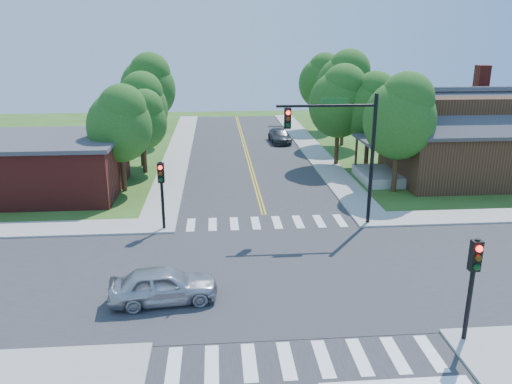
{
  "coord_description": "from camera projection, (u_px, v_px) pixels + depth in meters",
  "views": [
    {
      "loc": [
        -2.69,
        -19.76,
        10.02
      ],
      "look_at": [
        -0.67,
        5.11,
        2.2
      ],
      "focal_mm": 35.0,
      "sensor_mm": 36.0,
      "label": 1
    }
  ],
  "objects": [
    {
      "name": "tree_w_d",
      "position": [
        155.0,
        94.0,
        54.82
      ],
      "size": [
        3.5,
        3.33,
        5.96
      ],
      "color": "#382314",
      "rests_on": "ground"
    },
    {
      "name": "tree_bldg",
      "position": [
        143.0,
        118.0,
        37.05
      ],
      "size": [
        3.74,
        3.55,
        6.36
      ],
      "color": "#382314",
      "rests_on": "ground"
    },
    {
      "name": "tree_w_b",
      "position": [
        140.0,
        105.0,
        38.83
      ],
      "size": [
        4.41,
        4.19,
        7.5
      ],
      "color": "#382314",
      "rests_on": "ground"
    },
    {
      "name": "signal_pole_se",
      "position": [
        474.0,
        272.0,
        16.29
      ],
      "size": [
        0.34,
        0.42,
        3.8
      ],
      "color": "black",
      "rests_on": "ground"
    },
    {
      "name": "road_ns",
      "position": [
        280.0,
        273.0,
        21.99
      ],
      "size": [
        10.0,
        90.0,
        0.04
      ],
      "primitive_type": "cube",
      "color": "#2D2D30",
      "rests_on": "ground"
    },
    {
      "name": "crosswalk_south",
      "position": [
        305.0,
        359.0,
        16.09
      ],
      "size": [
        8.85,
        2.0,
        0.01
      ],
      "color": "white",
      "rests_on": "ground"
    },
    {
      "name": "tree_house",
      "position": [
        340.0,
        100.0,
        38.82
      ],
      "size": [
        4.74,
        4.51,
        8.06
      ],
      "color": "#382314",
      "rests_on": "ground"
    },
    {
      "name": "ground",
      "position": [
        280.0,
        274.0,
        22.0
      ],
      "size": [
        100.0,
        100.0,
        0.0
      ],
      "primitive_type": "plane",
      "color": "#335219",
      "rests_on": "ground"
    },
    {
      "name": "tree_e_d",
      "position": [
        322.0,
        80.0,
        53.94
      ],
      "size": [
        4.94,
        4.7,
        8.41
      ],
      "color": "#382314",
      "rests_on": "ground"
    },
    {
      "name": "crosswalk_north",
      "position": [
        266.0,
        223.0,
        27.88
      ],
      "size": [
        8.85,
        2.0,
        0.01
      ],
      "color": "white",
      "rests_on": "ground"
    },
    {
      "name": "tree_e_b",
      "position": [
        371.0,
        105.0,
        38.33
      ],
      "size": [
        4.44,
        4.22,
        7.54
      ],
      "color": "#382314",
      "rests_on": "ground"
    },
    {
      "name": "sidewalk_ne",
      "position": [
        459.0,
        172.0,
        38.24
      ],
      "size": [
        40.0,
        40.0,
        0.14
      ],
      "color": "#9E9B93",
      "rests_on": "ground"
    },
    {
      "name": "car_silver",
      "position": [
        163.0,
        286.0,
        19.43
      ],
      "size": [
        2.59,
        4.56,
        1.43
      ],
      "primitive_type": "imported",
      "rotation": [
        0.0,
        0.0,
        1.68
      ],
      "color": "#B9BBC1",
      "rests_on": "ground"
    },
    {
      "name": "building_nw",
      "position": [
        42.0,
        165.0,
        32.9
      ],
      "size": [
        10.4,
        8.4,
        3.73
      ],
      "color": "maroon",
      "rests_on": "ground"
    },
    {
      "name": "tree_w_c",
      "position": [
        148.0,
        85.0,
        46.11
      ],
      "size": [
        5.1,
        4.85,
        8.68
      ],
      "color": "#382314",
      "rests_on": "ground"
    },
    {
      "name": "road_ew",
      "position": [
        280.0,
        273.0,
        21.99
      ],
      "size": [
        90.0,
        10.0,
        0.04
      ],
      "primitive_type": "cube",
      "color": "#2D2D30",
      "rests_on": "ground"
    },
    {
      "name": "centerline",
      "position": [
        280.0,
        273.0,
        21.98
      ],
      "size": [
        0.3,
        90.0,
        0.01
      ],
      "color": "gold",
      "rests_on": "ground"
    },
    {
      "name": "tree_w_a",
      "position": [
        120.0,
        122.0,
        32.33
      ],
      "size": [
        4.21,
        4.0,
        7.16
      ],
      "color": "#382314",
      "rests_on": "ground"
    },
    {
      "name": "signal_pole_nw",
      "position": [
        161.0,
        183.0,
        26.07
      ],
      "size": [
        0.34,
        0.42,
        3.8
      ],
      "color": "black",
      "rests_on": "ground"
    },
    {
      "name": "tree_e_c",
      "position": [
        346.0,
        83.0,
        46.08
      ],
      "size": [
        5.28,
        5.01,
        8.97
      ],
      "color": "#382314",
      "rests_on": "ground"
    },
    {
      "name": "car_dgrey",
      "position": [
        279.0,
        136.0,
        48.79
      ],
      "size": [
        2.25,
        4.64,
        1.3
      ],
      "primitive_type": "imported",
      "rotation": [
        0.0,
        0.0,
        0.05
      ],
      "color": "#323437",
      "rests_on": "ground"
    },
    {
      "name": "intersection_patch",
      "position": [
        280.0,
        274.0,
        22.0
      ],
      "size": [
        10.2,
        10.2,
        0.06
      ],
      "primitive_type": "cube",
      "color": "#2D2D30",
      "rests_on": "ground"
    },
    {
      "name": "signal_mast_ne",
      "position": [
        342.0,
        139.0,
        26.17
      ],
      "size": [
        5.3,
        0.42,
        7.2
      ],
      "color": "black",
      "rests_on": "ground"
    },
    {
      "name": "sidewalk_nw",
      "position": [
        34.0,
        181.0,
        35.8
      ],
      "size": [
        40.0,
        40.0,
        0.14
      ],
      "color": "#9E9B93",
      "rests_on": "ground"
    },
    {
      "name": "house_ne",
      "position": [
        465.0,
        134.0,
        35.71
      ],
      "size": [
        13.05,
        8.8,
        7.11
      ],
      "color": "#311E11",
      "rests_on": "ground"
    },
    {
      "name": "tree_e_a",
      "position": [
        401.0,
        114.0,
        31.99
      ],
      "size": [
        4.68,
        4.45,
        7.96
      ],
      "color": "#382314",
      "rests_on": "ground"
    }
  ]
}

